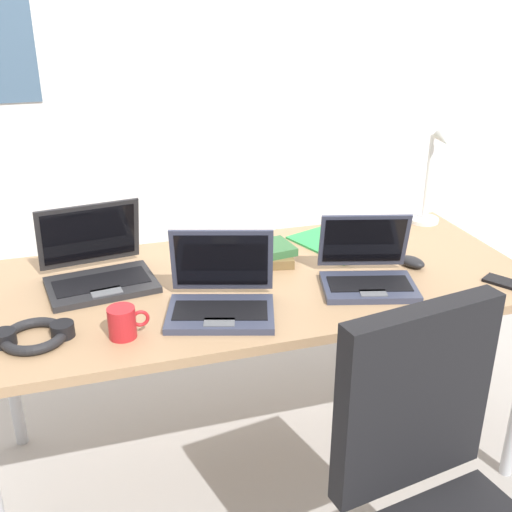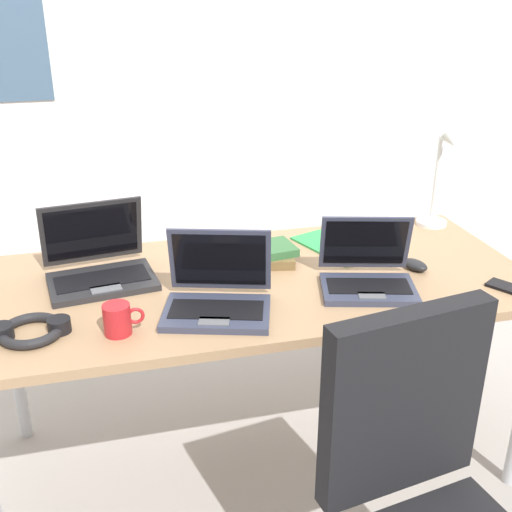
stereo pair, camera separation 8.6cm
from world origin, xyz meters
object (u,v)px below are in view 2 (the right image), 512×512
headphones (31,330)px  paper_folder_mid_desk (340,245)px  laptop_far_corner (218,296)px  laptop_mid_desk (367,274)px  cell_phone (509,288)px  coffee_mug (118,319)px  computer_mouse (415,265)px  desk_lamp (441,179)px  laptop_by_keyboard (99,266)px  book_stack (266,254)px

headphones → paper_folder_mid_desk: 1.12m
laptop_far_corner → laptop_mid_desk: bearing=4.0°
paper_folder_mid_desk → cell_phone: bearing=-50.4°
coffee_mug → paper_folder_mid_desk: bearing=28.2°
computer_mouse → desk_lamp: bearing=29.6°
laptop_by_keyboard → book_stack: 0.56m
computer_mouse → coffee_mug: 1.00m
laptop_far_corner → computer_mouse: bearing=9.4°
laptop_by_keyboard → computer_mouse: 1.04m
paper_folder_mid_desk → desk_lamp: bearing=10.9°
cell_phone → paper_folder_mid_desk: (-0.39, 0.47, -0.00)m
desk_lamp → laptop_mid_desk: desk_lamp is taller
laptop_by_keyboard → book_stack: (0.56, -0.00, -0.02)m
laptop_mid_desk → paper_folder_mid_desk: 0.34m
cell_phone → computer_mouse: bearing=104.4°
desk_lamp → laptop_mid_desk: bearing=-138.4°
laptop_mid_desk → coffee_mug: 0.78m
laptop_far_corner → desk_lamp: bearing=25.3°
laptop_by_keyboard → computer_mouse: laptop_by_keyboard is taller
cell_phone → laptop_mid_desk: bearing=131.5°
laptop_far_corner → coffee_mug: bearing=-167.0°
desk_lamp → cell_phone: bearing=-94.7°
book_stack → laptop_by_keyboard: bearing=179.7°
laptop_mid_desk → book_stack: laptop_mid_desk is taller
laptop_mid_desk → desk_lamp: bearing=41.6°
paper_folder_mid_desk → headphones: bearing=-159.7°
laptop_far_corner → paper_folder_mid_desk: 0.65m
cell_phone → paper_folder_mid_desk: cell_phone is taller
book_stack → cell_phone: bearing=-29.4°
coffee_mug → laptop_mid_desk: bearing=7.4°
computer_mouse → laptop_mid_desk: bearing=178.9°
desk_lamp → laptop_mid_desk: size_ratio=1.16×
laptop_by_keyboard → coffee_mug: size_ratio=3.24×
book_stack → coffee_mug: 0.63m
computer_mouse → paper_folder_mid_desk: computer_mouse is taller
laptop_mid_desk → headphones: (-1.01, -0.05, -0.03)m
computer_mouse → cell_phone: computer_mouse is taller
paper_folder_mid_desk → coffee_mug: (-0.82, -0.44, 0.04)m
headphones → laptop_mid_desk: bearing=2.9°
laptop_far_corner → book_stack: 0.37m
laptop_far_corner → paper_folder_mid_desk: (0.53, 0.37, -0.04)m
book_stack → paper_folder_mid_desk: bearing=14.4°
desk_lamp → laptop_by_keyboard: 1.31m
laptop_far_corner → book_stack: bearing=52.4°
desk_lamp → coffee_mug: size_ratio=3.54×
laptop_by_keyboard → headphones: bearing=-121.3°
computer_mouse → headphones: size_ratio=0.45×
laptop_by_keyboard → paper_folder_mid_desk: laptop_by_keyboard is taller
laptop_mid_desk → book_stack: size_ratio=1.62×
laptop_far_corner → book_stack: laptop_far_corner is taller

